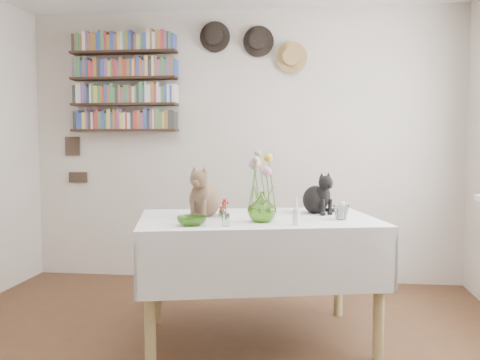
# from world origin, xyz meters

# --- Properties ---
(room) EXTENTS (4.08, 4.58, 2.58)m
(room) POSITION_xyz_m (0.00, 0.00, 1.25)
(room) COLOR brown
(room) RESTS_ON ground
(dining_table) EXTENTS (1.68, 1.29, 0.80)m
(dining_table) POSITION_xyz_m (0.28, 0.72, 0.60)
(dining_table) COLOR white
(dining_table) RESTS_ON room
(tabby_cat) EXTENTS (0.26, 0.32, 0.34)m
(tabby_cat) POSITION_xyz_m (-0.07, 0.73, 0.97)
(tabby_cat) COLOR brown
(tabby_cat) RESTS_ON dining_table
(black_cat) EXTENTS (0.30, 0.31, 0.29)m
(black_cat) POSITION_xyz_m (0.65, 0.97, 0.95)
(black_cat) COLOR black
(black_cat) RESTS_ON dining_table
(flower_vase) EXTENTS (0.25, 0.25, 0.18)m
(flower_vase) POSITION_xyz_m (0.32, 0.53, 0.89)
(flower_vase) COLOR #86C248
(flower_vase) RESTS_ON dining_table
(green_bowl) EXTENTS (0.24, 0.24, 0.05)m
(green_bowl) POSITION_xyz_m (-0.07, 0.34, 0.83)
(green_bowl) COLOR #86C248
(green_bowl) RESTS_ON dining_table
(drinking_glass) EXTENTS (0.11, 0.11, 0.09)m
(drinking_glass) POSITION_xyz_m (0.81, 0.68, 0.85)
(drinking_glass) COLOR white
(drinking_glass) RESTS_ON dining_table
(candlestick) EXTENTS (0.04, 0.04, 0.16)m
(candlestick) POSITION_xyz_m (0.53, 0.43, 0.86)
(candlestick) COLOR white
(candlestick) RESTS_ON dining_table
(berry_jar) EXTENTS (0.04, 0.04, 0.18)m
(berry_jar) POSITION_xyz_m (0.13, 0.34, 0.88)
(berry_jar) COLOR white
(berry_jar) RESTS_ON dining_table
(porcelain_figurine) EXTENTS (0.05, 0.05, 0.10)m
(porcelain_figurine) POSITION_xyz_m (0.82, 0.79, 0.85)
(porcelain_figurine) COLOR white
(porcelain_figurine) RESTS_ON dining_table
(flower_bouquet) EXTENTS (0.17, 0.12, 0.39)m
(flower_bouquet) POSITION_xyz_m (0.32, 0.54, 1.14)
(flower_bouquet) COLOR #4C7233
(flower_bouquet) RESTS_ON flower_vase
(bookshelf_unit) EXTENTS (1.00, 0.16, 0.91)m
(bookshelf_unit) POSITION_xyz_m (-1.10, 2.16, 1.84)
(bookshelf_unit) COLOR #321F14
(bookshelf_unit) RESTS_ON room
(wall_hats) EXTENTS (0.98, 0.09, 0.48)m
(wall_hats) POSITION_xyz_m (0.12, 2.19, 2.17)
(wall_hats) COLOR black
(wall_hats) RESTS_ON room
(wall_art_plaques) EXTENTS (0.21, 0.02, 0.44)m
(wall_art_plaques) POSITION_xyz_m (-1.63, 2.23, 1.12)
(wall_art_plaques) COLOR #38281E
(wall_art_plaques) RESTS_ON room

